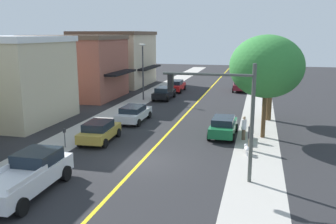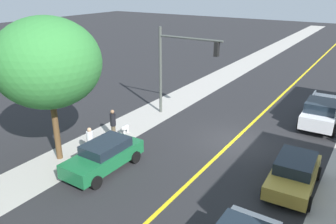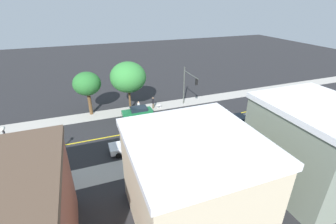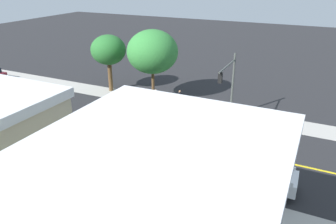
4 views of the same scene
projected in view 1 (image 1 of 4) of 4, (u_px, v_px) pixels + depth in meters
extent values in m
plane|color=#262628|center=(142.00, 161.00, 21.99)|extent=(140.00, 140.00, 0.00)
cube|color=#ADA8A0|center=(44.00, 152.00, 23.59)|extent=(2.98, 126.00, 0.01)
cube|color=#ADA8A0|center=(256.00, 171.00, 20.39)|extent=(2.98, 126.00, 0.01)
cube|color=yellow|center=(142.00, 161.00, 21.99)|extent=(0.20, 126.00, 0.00)
cube|color=beige|center=(7.00, 82.00, 31.37)|extent=(8.88, 8.55, 6.83)
cube|color=silver|center=(3.00, 39.00, 30.59)|extent=(9.18, 8.85, 0.50)
cube|color=#935142|center=(78.00, 69.00, 43.38)|extent=(9.61, 8.72, 6.86)
cube|color=brown|center=(76.00, 37.00, 42.60)|extent=(9.91, 9.02, 0.50)
cube|color=black|center=(121.00, 73.00, 42.14)|extent=(1.37, 6.63, 0.24)
cube|color=beige|center=(115.00, 60.00, 54.24)|extent=(9.81, 10.57, 7.33)
cube|color=brown|center=(114.00, 33.00, 53.41)|extent=(10.11, 10.87, 0.50)
cube|color=black|center=(150.00, 68.00, 53.14)|extent=(1.13, 8.03, 0.24)
cylinder|color=brown|center=(269.00, 102.00, 32.09)|extent=(0.48, 0.48, 3.31)
ellipsoid|color=#286B2D|center=(271.00, 66.00, 31.44)|extent=(3.89, 3.89, 3.31)
cylinder|color=brown|center=(264.00, 116.00, 26.69)|extent=(0.31, 0.31, 3.26)
ellipsoid|color=#337F38|center=(267.00, 66.00, 25.93)|extent=(5.26, 5.26, 4.47)
cylinder|color=red|center=(31.00, 164.00, 20.53)|extent=(0.24, 0.24, 0.66)
sphere|color=red|center=(30.00, 157.00, 20.45)|extent=(0.22, 0.22, 0.22)
cylinder|color=red|center=(28.00, 163.00, 20.57)|extent=(0.10, 0.10, 0.10)
cylinder|color=red|center=(33.00, 164.00, 20.49)|extent=(0.10, 0.10, 0.10)
cylinder|color=#4C4C51|center=(65.00, 140.00, 24.50)|extent=(0.07, 0.07, 1.04)
cube|color=#2D2D33|center=(64.00, 131.00, 24.37)|extent=(0.12, 0.18, 0.26)
cylinder|color=#474C47|center=(252.00, 125.00, 18.29)|extent=(0.20, 0.20, 6.11)
cylinder|color=#474C47|center=(207.00, 74.00, 18.32)|extent=(4.61, 0.14, 0.14)
cube|color=black|center=(171.00, 83.00, 18.88)|extent=(0.26, 0.32, 0.90)
sphere|color=red|center=(171.00, 77.00, 18.81)|extent=(0.20, 0.20, 0.20)
sphere|color=yellow|center=(171.00, 83.00, 18.88)|extent=(0.20, 0.20, 0.20)
sphere|color=green|center=(171.00, 89.00, 18.94)|extent=(0.20, 0.20, 0.20)
cylinder|color=#38383D|center=(143.00, 73.00, 41.73)|extent=(0.16, 0.16, 6.13)
ellipsoid|color=silver|center=(143.00, 45.00, 41.05)|extent=(0.70, 0.36, 0.24)
cube|color=red|center=(176.00, 87.00, 48.24)|extent=(1.86, 4.68, 0.68)
cube|color=#19232D|center=(176.00, 82.00, 47.89)|extent=(1.60, 2.54, 0.51)
cylinder|color=black|center=(172.00, 87.00, 49.96)|extent=(0.23, 0.64, 0.64)
cylinder|color=black|center=(185.00, 88.00, 49.58)|extent=(0.23, 0.64, 0.64)
cylinder|color=black|center=(167.00, 91.00, 47.04)|extent=(0.23, 0.64, 0.64)
cylinder|color=black|center=(181.00, 91.00, 46.66)|extent=(0.23, 0.64, 0.64)
cube|color=#196638|center=(223.00, 127.00, 27.19)|extent=(1.77, 4.36, 0.70)
cube|color=#19232D|center=(223.00, 120.00, 26.86)|extent=(1.54, 2.36, 0.47)
cylinder|color=black|center=(214.00, 127.00, 28.83)|extent=(0.23, 0.64, 0.64)
cylinder|color=black|center=(236.00, 128.00, 28.41)|extent=(0.23, 0.64, 0.64)
cylinder|color=black|center=(209.00, 136.00, 26.12)|extent=(0.23, 0.64, 0.64)
cylinder|color=black|center=(233.00, 138.00, 25.70)|extent=(0.23, 0.64, 0.64)
cube|color=black|center=(164.00, 94.00, 42.52)|extent=(1.82, 4.60, 0.64)
cube|color=#19232D|center=(164.00, 89.00, 42.18)|extent=(1.56, 2.50, 0.50)
cylinder|color=black|center=(161.00, 94.00, 44.22)|extent=(0.24, 0.65, 0.64)
cylinder|color=black|center=(174.00, 95.00, 43.77)|extent=(0.24, 0.65, 0.64)
cylinder|color=black|center=(153.00, 98.00, 41.39)|extent=(0.24, 0.65, 0.64)
cylinder|color=black|center=(168.00, 99.00, 40.94)|extent=(0.24, 0.65, 0.64)
cube|color=silver|center=(134.00, 114.00, 31.70)|extent=(1.89, 4.72, 0.64)
cube|color=#19232D|center=(133.00, 109.00, 31.37)|extent=(1.66, 2.55, 0.45)
cylinder|color=black|center=(130.00, 114.00, 33.47)|extent=(0.22, 0.64, 0.64)
cylinder|color=black|center=(149.00, 115.00, 33.03)|extent=(0.22, 0.64, 0.64)
cylinder|color=black|center=(117.00, 121.00, 30.52)|extent=(0.22, 0.64, 0.64)
cylinder|color=black|center=(139.00, 123.00, 30.07)|extent=(0.22, 0.64, 0.64)
cube|color=#B29338|center=(100.00, 133.00, 25.86)|extent=(2.02, 4.27, 0.63)
cube|color=#19232D|center=(98.00, 126.00, 25.54)|extent=(1.71, 2.34, 0.53)
cylinder|color=black|center=(95.00, 131.00, 27.43)|extent=(0.25, 0.65, 0.64)
cylinder|color=black|center=(118.00, 133.00, 27.08)|extent=(0.25, 0.65, 0.64)
cylinder|color=black|center=(80.00, 142.00, 24.78)|extent=(0.25, 0.65, 0.64)
cylinder|color=black|center=(105.00, 143.00, 24.43)|extent=(0.25, 0.65, 0.64)
cube|color=maroon|center=(240.00, 86.00, 48.45)|extent=(1.96, 4.20, 0.71)
cube|color=#19232D|center=(240.00, 82.00, 48.12)|extent=(1.66, 2.29, 0.52)
cylinder|color=black|center=(234.00, 87.00, 50.00)|extent=(0.25, 0.65, 0.64)
cylinder|color=black|center=(247.00, 88.00, 49.65)|extent=(0.25, 0.65, 0.64)
cylinder|color=black|center=(233.00, 90.00, 47.39)|extent=(0.25, 0.65, 0.64)
cylinder|color=black|center=(247.00, 91.00, 47.05)|extent=(0.25, 0.65, 0.64)
cube|color=silver|center=(27.00, 178.00, 17.26)|extent=(2.12, 5.72, 0.83)
cube|color=#19232D|center=(37.00, 157.00, 18.08)|extent=(1.86, 2.09, 0.62)
cube|color=silver|center=(29.00, 178.00, 15.87)|extent=(0.18, 2.95, 0.24)
cylinder|color=black|center=(32.00, 170.00, 19.39)|extent=(0.30, 0.81, 0.80)
cylinder|color=black|center=(66.00, 173.00, 18.98)|extent=(0.30, 0.81, 0.80)
cylinder|color=black|center=(21.00, 207.00, 15.30)|extent=(0.30, 0.81, 0.80)
cylinder|color=brown|center=(250.00, 144.00, 23.86)|extent=(0.26, 0.26, 0.84)
cylinder|color=black|center=(251.00, 133.00, 23.69)|extent=(0.34, 0.34, 0.77)
sphere|color=#936B4C|center=(251.00, 125.00, 23.58)|extent=(0.24, 0.24, 0.24)
cylinder|color=brown|center=(243.00, 134.00, 26.30)|extent=(0.27, 0.27, 0.79)
cylinder|color=silver|center=(244.00, 124.00, 26.14)|extent=(0.37, 0.37, 0.72)
sphere|color=tan|center=(244.00, 118.00, 26.04)|extent=(0.22, 0.22, 0.22)
ellipsoid|color=silver|center=(247.00, 148.00, 23.02)|extent=(0.42, 0.72, 0.30)
sphere|color=silver|center=(246.00, 145.00, 23.36)|extent=(0.24, 0.24, 0.24)
cylinder|color=silver|center=(246.00, 152.00, 23.31)|extent=(0.10, 0.10, 0.27)
cylinder|color=silver|center=(247.00, 154.00, 22.85)|extent=(0.10, 0.10, 0.27)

